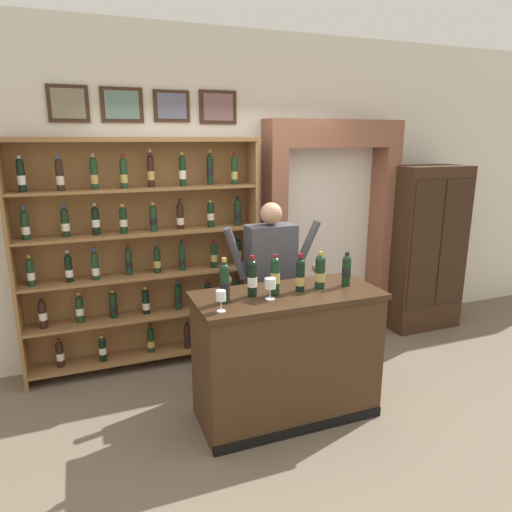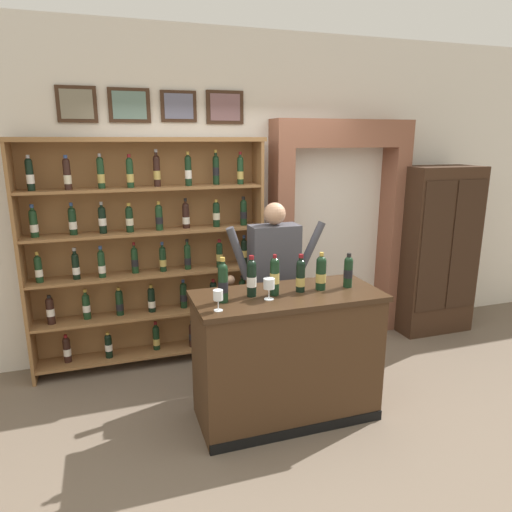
# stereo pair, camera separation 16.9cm
# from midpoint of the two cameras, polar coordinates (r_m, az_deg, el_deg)

# --- Properties ---
(ground_plane) EXTENTS (14.00, 14.00, 0.02)m
(ground_plane) POSITION_cam_midpoint_polar(r_m,az_deg,el_deg) (3.96, 3.43, -19.35)
(ground_plane) COLOR #6B5B4C
(back_wall) EXTENTS (12.00, 0.19, 3.21)m
(back_wall) POSITION_cam_midpoint_polar(r_m,az_deg,el_deg) (4.81, -3.23, 7.47)
(back_wall) COLOR silver
(back_wall) RESTS_ON ground
(wine_shelf) EXTENTS (2.26, 0.33, 2.20)m
(wine_shelf) POSITION_cam_midpoint_polar(r_m,az_deg,el_deg) (4.49, -12.20, 0.96)
(wine_shelf) COLOR olive
(wine_shelf) RESTS_ON ground
(archway_doorway) EXTENTS (1.54, 0.45, 2.37)m
(archway_doorway) POSITION_cam_midpoint_polar(r_m,az_deg,el_deg) (5.20, 10.66, 4.83)
(archway_doorway) COLOR brown
(archway_doorway) RESTS_ON ground
(side_cabinet) EXTENTS (0.85, 0.49, 1.89)m
(side_cabinet) POSITION_cam_midpoint_polar(r_m,az_deg,el_deg) (5.66, 22.13, 0.68)
(side_cabinet) COLOR #382316
(side_cabinet) RESTS_ON ground
(tasting_counter) EXTENTS (1.44, 0.64, 1.04)m
(tasting_counter) POSITION_cam_midpoint_polar(r_m,az_deg,el_deg) (3.73, 5.14, -12.24)
(tasting_counter) COLOR #422B19
(tasting_counter) RESTS_ON ground
(shopkeeper) EXTENTS (0.95, 0.22, 1.65)m
(shopkeeper) POSITION_cam_midpoint_polar(r_m,az_deg,el_deg) (4.14, 3.44, -1.95)
(shopkeeper) COLOR #2D3347
(shopkeeper) RESTS_ON ground
(tasting_bottle_chianti) EXTENTS (0.07, 0.07, 0.33)m
(tasting_bottle_chianti) POSITION_cam_midpoint_polar(r_m,az_deg,el_deg) (3.29, -2.64, -3.22)
(tasting_bottle_chianti) COLOR black
(tasting_bottle_chianti) RESTS_ON tasting_counter
(tasting_bottle_prosecco) EXTENTS (0.07, 0.07, 0.31)m
(tasting_bottle_prosecco) POSITION_cam_midpoint_polar(r_m,az_deg,el_deg) (3.41, 0.87, -2.65)
(tasting_bottle_prosecco) COLOR black
(tasting_bottle_prosecco) RESTS_ON tasting_counter
(tasting_bottle_grappa) EXTENTS (0.07, 0.07, 0.31)m
(tasting_bottle_grappa) POSITION_cam_midpoint_polar(r_m,az_deg,el_deg) (3.44, 3.81, -2.44)
(tasting_bottle_grappa) COLOR black
(tasting_bottle_grappa) RESTS_ON tasting_counter
(tasting_bottle_vin_santo) EXTENTS (0.07, 0.07, 0.30)m
(tasting_bottle_vin_santo) POSITION_cam_midpoint_polar(r_m,az_deg,el_deg) (3.54, 6.91, -2.37)
(tasting_bottle_vin_santo) COLOR black
(tasting_bottle_vin_santo) RESTS_ON tasting_counter
(tasting_bottle_brunello) EXTENTS (0.08, 0.08, 0.30)m
(tasting_bottle_brunello) POSITION_cam_midpoint_polar(r_m,az_deg,el_deg) (3.61, 9.39, -2.04)
(tasting_bottle_brunello) COLOR black
(tasting_bottle_brunello) RESTS_ON tasting_counter
(tasting_bottle_rosso) EXTENTS (0.07, 0.07, 0.27)m
(tasting_bottle_rosso) POSITION_cam_midpoint_polar(r_m,az_deg,el_deg) (3.71, 12.64, -1.81)
(tasting_bottle_rosso) COLOR black
(tasting_bottle_rosso) RESTS_ON tasting_counter
(wine_glass_left) EXTENTS (0.07, 0.07, 0.15)m
(wine_glass_left) POSITION_cam_midpoint_polar(r_m,az_deg,el_deg) (3.14, -3.18, -5.02)
(wine_glass_left) COLOR silver
(wine_glass_left) RESTS_ON tasting_counter
(wine_glass_right) EXTENTS (0.08, 0.08, 0.16)m
(wine_glass_right) POSITION_cam_midpoint_polar(r_m,az_deg,el_deg) (3.35, 3.07, -3.54)
(wine_glass_right) COLOR silver
(wine_glass_right) RESTS_ON tasting_counter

